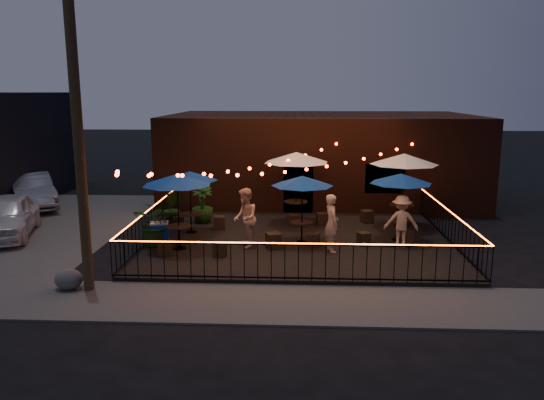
% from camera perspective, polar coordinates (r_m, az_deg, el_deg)
% --- Properties ---
extents(ground, '(110.00, 110.00, 0.00)m').
position_cam_1_polar(ground, '(16.13, 2.83, -6.71)').
color(ground, black).
rests_on(ground, ground).
extents(patio, '(10.00, 8.00, 0.15)m').
position_cam_1_polar(patio, '(18.02, 2.83, -4.48)').
color(patio, black).
rests_on(patio, ground).
extents(sidewalk, '(18.00, 2.50, 0.05)m').
position_cam_1_polar(sidewalk, '(13.08, 2.83, -11.10)').
color(sidewalk, '#464341').
rests_on(sidewalk, ground).
extents(brick_building, '(14.00, 8.00, 4.00)m').
position_cam_1_polar(brick_building, '(25.51, 5.13, 4.68)').
color(brick_building, '#32170D').
rests_on(brick_building, ground).
extents(utility_pole, '(0.26, 0.26, 8.00)m').
position_cam_1_polar(utility_pole, '(13.83, -20.13, 6.47)').
color(utility_pole, '#342315').
rests_on(utility_pole, ground).
extents(fence_front, '(10.00, 0.04, 1.04)m').
position_cam_1_polar(fence_front, '(14.02, 2.86, -6.71)').
color(fence_front, black).
rests_on(fence_front, patio).
extents(fence_left, '(0.04, 8.00, 1.04)m').
position_cam_1_polar(fence_left, '(18.54, -12.82, -2.42)').
color(fence_left, black).
rests_on(fence_left, patio).
extents(fence_right, '(0.04, 8.00, 1.04)m').
position_cam_1_polar(fence_right, '(18.56, 18.49, -2.72)').
color(fence_right, black).
rests_on(fence_right, patio).
extents(festoon_lights, '(10.02, 8.72, 1.32)m').
position_cam_1_polar(festoon_lights, '(17.23, -0.45, 3.11)').
color(festoon_lights, red).
rests_on(festoon_lights, ground).
extents(cafe_table_0, '(2.70, 2.70, 2.41)m').
position_cam_1_polar(cafe_table_0, '(16.71, -10.18, 2.07)').
color(cafe_table_0, black).
rests_on(cafe_table_0, patio).
extents(cafe_table_1, '(2.18, 2.18, 2.19)m').
position_cam_1_polar(cafe_table_1, '(18.68, -8.85, 2.48)').
color(cafe_table_1, black).
rests_on(cafe_table_1, patio).
extents(cafe_table_2, '(2.06, 2.06, 2.23)m').
position_cam_1_polar(cafe_table_2, '(17.21, 3.28, 1.98)').
color(cafe_table_2, black).
rests_on(cafe_table_2, patio).
extents(cafe_table_3, '(3.04, 3.04, 2.70)m').
position_cam_1_polar(cafe_table_3, '(19.78, 2.64, 4.50)').
color(cafe_table_3, black).
rests_on(cafe_table_3, patio).
extents(cafe_table_4, '(2.16, 2.16, 2.27)m').
position_cam_1_polar(cafe_table_4, '(17.96, 13.69, 2.16)').
color(cafe_table_4, black).
rests_on(cafe_table_4, patio).
extents(cafe_table_5, '(2.70, 2.70, 2.72)m').
position_cam_1_polar(cafe_table_5, '(19.75, 14.02, 4.19)').
color(cafe_table_5, black).
rests_on(cafe_table_5, patio).
extents(bistro_chair_0, '(0.38, 0.38, 0.42)m').
position_cam_1_polar(bistro_chair_0, '(16.52, -11.48, -5.18)').
color(bistro_chair_0, black).
rests_on(bistro_chair_0, patio).
extents(bistro_chair_1, '(0.41, 0.41, 0.43)m').
position_cam_1_polar(bistro_chair_1, '(16.22, -5.63, -5.29)').
color(bistro_chair_1, black).
rests_on(bistro_chair_1, patio).
extents(bistro_chair_2, '(0.49, 0.49, 0.45)m').
position_cam_1_polar(bistro_chair_2, '(19.65, -10.06, -2.37)').
color(bistro_chair_2, black).
rests_on(bistro_chair_2, patio).
extents(bistro_chair_3, '(0.46, 0.46, 0.47)m').
position_cam_1_polar(bistro_chair_3, '(19.32, -5.70, -2.45)').
color(bistro_chair_3, black).
rests_on(bistro_chair_3, patio).
extents(bistro_chair_4, '(0.55, 0.55, 0.51)m').
position_cam_1_polar(bistro_chair_4, '(16.90, 0.15, -4.41)').
color(bistro_chair_4, black).
rests_on(bistro_chair_4, patio).
extents(bistro_chair_5, '(0.44, 0.44, 0.44)m').
position_cam_1_polar(bistro_chair_5, '(17.15, 4.44, -4.31)').
color(bistro_chair_5, black).
rests_on(bistro_chair_5, patio).
extents(bistro_chair_6, '(0.49, 0.49, 0.44)m').
position_cam_1_polar(bistro_chair_6, '(19.64, 2.37, -2.22)').
color(bistro_chair_6, black).
rests_on(bistro_chair_6, patio).
extents(bistro_chair_7, '(0.44, 0.44, 0.46)m').
position_cam_1_polar(bistro_chair_7, '(19.90, 5.38, -2.05)').
color(bistro_chair_7, black).
rests_on(bistro_chair_7, patio).
extents(bistro_chair_8, '(0.47, 0.47, 0.42)m').
position_cam_1_polar(bistro_chair_8, '(17.55, 9.85, -4.12)').
color(bistro_chair_8, black).
rests_on(bistro_chair_8, patio).
extents(bistro_chair_9, '(0.42, 0.42, 0.48)m').
position_cam_1_polar(bistro_chair_9, '(17.77, 14.26, -4.00)').
color(bistro_chair_9, black).
rests_on(bistro_chair_9, patio).
extents(bistro_chair_10, '(0.50, 0.50, 0.48)m').
position_cam_1_polar(bistro_chair_10, '(20.49, 10.19, -1.77)').
color(bistro_chair_10, black).
rests_on(bistro_chair_10, patio).
extents(bistro_chair_11, '(0.49, 0.49, 0.46)m').
position_cam_1_polar(bistro_chair_11, '(20.54, 13.76, -1.91)').
color(bistro_chair_11, black).
rests_on(bistro_chair_11, patio).
extents(patron_a, '(0.60, 0.76, 1.82)m').
position_cam_1_polar(patron_a, '(16.54, 6.42, -2.48)').
color(patron_a, '#D3A487').
rests_on(patron_a, patio).
extents(patron_b, '(0.87, 1.04, 1.92)m').
position_cam_1_polar(patron_b, '(16.89, -2.90, -1.95)').
color(patron_b, '#DAB093').
rests_on(patron_b, patio).
extents(patron_c, '(1.13, 0.71, 1.68)m').
position_cam_1_polar(patron_c, '(17.45, 13.74, -2.23)').
color(patron_c, tan).
rests_on(patron_c, patio).
extents(potted_shrub_a, '(1.52, 1.38, 1.47)m').
position_cam_1_polar(potted_shrub_a, '(17.56, -12.35, -2.44)').
color(potted_shrub_a, '#0E3910').
rests_on(potted_shrub_a, patio).
extents(potted_shrub_b, '(0.89, 0.78, 1.37)m').
position_cam_1_polar(potted_shrub_b, '(19.82, -10.57, -0.90)').
color(potted_shrub_b, '#1A3C13').
rests_on(potted_shrub_b, patio).
extents(potted_shrub_c, '(0.96, 0.96, 1.41)m').
position_cam_1_polar(potted_shrub_c, '(20.30, -7.50, -0.45)').
color(potted_shrub_c, '#153F0E').
rests_on(potted_shrub_c, patio).
extents(cooler, '(0.65, 0.52, 0.76)m').
position_cam_1_polar(cooler, '(17.60, -12.00, -3.56)').
color(cooler, '#072DBF').
rests_on(cooler, patio).
extents(boulder, '(0.96, 0.89, 0.62)m').
position_cam_1_polar(boulder, '(14.79, -21.05, -7.96)').
color(boulder, '#44443F').
rests_on(boulder, ground).
extents(car_white, '(2.95, 4.65, 1.47)m').
position_cam_1_polar(car_white, '(20.96, -26.66, -1.56)').
color(car_white, white).
rests_on(car_white, ground).
extents(car_silver, '(3.91, 4.71, 1.52)m').
position_cam_1_polar(car_silver, '(25.66, -24.49, 0.91)').
color(car_silver, '#9C9CA4').
rests_on(car_silver, ground).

